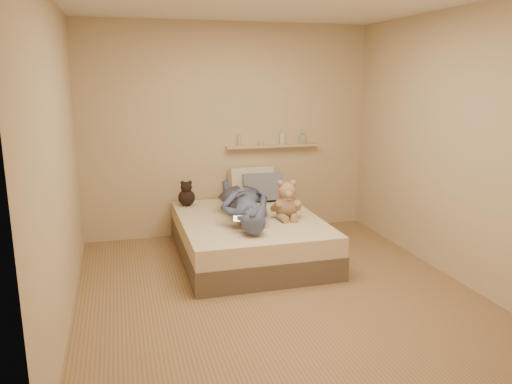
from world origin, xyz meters
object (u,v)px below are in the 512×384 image
object	(u,v)px
person	(244,202)
wall_shelf	(273,146)
game_console	(241,219)
pillow_grey	(263,187)
bed	(249,237)
dark_plush	(187,195)
pillow_cream	(251,183)
teddy_bear	(287,203)

from	to	relation	value
person	wall_shelf	xyz separation A→B (m)	(0.61, 0.91, 0.47)
game_console	person	world-z (taller)	person
wall_shelf	pillow_grey	bearing A→B (deg)	-130.99
bed	dark_plush	world-z (taller)	dark_plush
bed	game_console	distance (m)	0.66
dark_plush	wall_shelf	size ratio (longest dim) A/B	0.26
bed	dark_plush	size ratio (longest dim) A/B	6.15
game_console	wall_shelf	distance (m)	1.68
wall_shelf	pillow_cream	bearing A→B (deg)	-165.33
dark_plush	wall_shelf	xyz separation A→B (m)	(1.14, 0.22, 0.52)
teddy_bear	dark_plush	distance (m)	1.28
pillow_grey	pillow_cream	bearing A→B (deg)	128.55
pillow_grey	person	distance (m)	0.81
dark_plush	pillow_grey	distance (m)	0.95
pillow_grey	person	bearing A→B (deg)	-121.51
pillow_cream	wall_shelf	size ratio (longest dim) A/B	0.46
pillow_grey	wall_shelf	distance (m)	0.56
pillow_cream	person	world-z (taller)	pillow_cream
teddy_bear	dark_plush	bearing A→B (deg)	139.08
pillow_grey	wall_shelf	world-z (taller)	wall_shelf
game_console	wall_shelf	size ratio (longest dim) A/B	0.14
game_console	pillow_grey	world-z (taller)	pillow_grey
dark_plush	person	size ratio (longest dim) A/B	0.21
teddy_bear	pillow_grey	xyz separation A→B (m)	(-0.02, 0.84, -0.01)
bed	pillow_grey	xyz separation A→B (m)	(0.36, 0.69, 0.40)
teddy_bear	wall_shelf	xyz separation A→B (m)	(0.17, 1.06, 0.47)
game_console	teddy_bear	xyz separation A→B (m)	(0.59, 0.36, 0.04)
game_console	teddy_bear	distance (m)	0.69
bed	pillow_cream	world-z (taller)	pillow_cream
pillow_grey	person	size ratio (longest dim) A/B	0.33
game_console	wall_shelf	bearing A→B (deg)	61.71
teddy_bear	person	size ratio (longest dim) A/B	0.29
game_console	pillow_cream	xyz separation A→B (m)	(0.46, 1.33, 0.06)
teddy_bear	person	xyz separation A→B (m)	(-0.44, 0.15, 0.00)
bed	teddy_bear	size ratio (longest dim) A/B	4.38
person	bed	bearing A→B (deg)	-175.27
pillow_cream	wall_shelf	bearing A→B (deg)	14.67
bed	dark_plush	bearing A→B (deg)	130.41
pillow_grey	dark_plush	bearing A→B (deg)	179.89
game_console	person	distance (m)	0.53
game_console	teddy_bear	bearing A→B (deg)	31.11
game_console	pillow_grey	xyz separation A→B (m)	(0.57, 1.19, 0.03)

